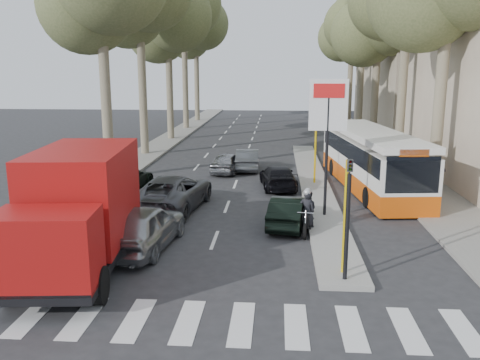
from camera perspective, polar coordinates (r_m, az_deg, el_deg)
The scene contains 25 objects.
ground at distance 16.31m, azimuth -0.58°, elevation -9.12°, with size 120.00×120.00×0.00m, color #28282B.
sidewalk_right at distance 41.21m, azimuth 14.45°, elevation 3.73°, with size 3.20×70.00×0.12m, color gray.
median_left at distance 44.51m, azimuth -7.87°, elevation 4.62°, with size 2.40×64.00×0.12m, color gray.
traffic_island at distance 26.85m, azimuth 8.33°, elevation -0.44°, with size 1.50×26.00×0.16m, color gray.
building_far at distance 51.18m, azimuth 21.00°, elevation 13.85°, with size 11.00×20.00×16.00m, color #B7A88E.
billboard at distance 20.34m, azimuth 9.81°, elevation 5.78°, with size 1.50×12.10×5.60m.
traffic_light_island at distance 14.20m, azimuth 12.08°, elevation -2.13°, with size 0.16×0.41×3.60m.
tree_l_c at distance 44.36m, azimuth -7.93°, elevation 17.52°, with size 7.40×7.20×13.71m.
tree_l_d at distance 52.37m, azimuth -6.19°, elevation 18.65°, with size 7.40×7.20×15.66m.
tree_l_e at distance 60.14m, azimuth -4.84°, elevation 16.86°, with size 7.40×7.20×14.49m.
tree_r_c at distance 42.12m, azimuth 15.51°, elevation 17.01°, with size 7.40×7.20×13.32m.
tree_r_d at distance 50.11m, azimuth 13.90°, elevation 17.87°, with size 7.40×7.20×14.88m.
tree_r_e at distance 57.95m, azimuth 12.63°, elevation 16.45°, with size 7.40×7.20×14.10m.
silver_hatchback at distance 17.44m, azimuth -10.78°, elevation -5.21°, with size 1.83×4.54×1.55m, color #999CA0.
dark_hatchback at distance 19.76m, azimuth 5.44°, elevation -3.49°, with size 1.26×3.60×1.19m, color black.
queue_car_a at distance 22.22m, azimuth -7.58°, elevation -1.35°, with size 2.47×5.36×1.49m, color #4A4C51.
queue_car_b at distance 25.95m, azimuth 4.30°, elevation 0.35°, with size 1.64×4.04×1.17m, color black.
queue_car_c at distance 29.78m, azimuth -1.50°, elevation 1.98°, with size 1.43×3.54×1.21m, color gray.
queue_car_d at distance 30.65m, azimuth 0.84°, elevation 2.33°, with size 1.33×3.83×1.26m, color #4A4D51.
queue_car_e at distance 25.84m, azimuth -12.92°, elevation 0.13°, with size 1.79×4.39×1.27m, color black.
red_truck at distance 15.96m, azimuth -17.65°, elevation -3.01°, with size 3.17×6.96×3.60m.
city_bus at distance 26.47m, azimuth 14.48°, elevation 2.41°, with size 3.72×11.56×2.99m.
motorcycle at distance 19.09m, azimuth 7.52°, elevation -3.56°, with size 0.79×1.99×1.70m.
pedestrian_near at distance 27.60m, azimuth 21.17°, elevation 1.12°, with size 1.02×0.50×1.73m, color #3B2D44.
pedestrian_far at distance 26.74m, azimuth 16.94°, elevation 0.96°, with size 1.05×0.47×1.62m, color #6A584F.
Camera 1 is at (1.28, -15.12, 5.98)m, focal length 38.00 mm.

